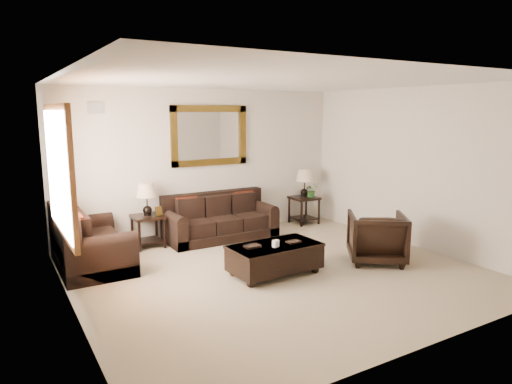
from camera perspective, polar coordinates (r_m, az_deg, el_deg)
room at (r=6.34m, az=2.91°, el=1.50°), size 5.51×5.01×2.71m
window at (r=6.22m, az=-23.31°, el=2.39°), size 0.07×1.96×1.66m
mirror at (r=8.49m, az=-5.81°, el=7.01°), size 1.50×0.06×1.10m
air_vent at (r=7.87m, az=-19.40°, el=9.91°), size 0.25×0.02×0.18m
sofa at (r=8.39m, az=-4.58°, el=-3.75°), size 2.00×0.86×0.82m
loveseat at (r=7.22m, az=-20.31°, el=-6.30°), size 0.96×1.62×0.91m
end_table_left at (r=7.93m, az=-13.44°, el=-1.64°), size 0.50×0.50×1.11m
end_table_right at (r=9.40m, az=6.06°, el=0.45°), size 0.51×0.51×1.13m
coffee_table at (r=6.53m, az=2.36°, el=-7.98°), size 1.31×0.74×0.55m
armchair at (r=7.26m, az=14.86°, el=-5.21°), size 1.12×1.10×0.85m
potted_plant at (r=9.41m, az=6.94°, el=0.06°), size 0.30×0.32×0.23m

